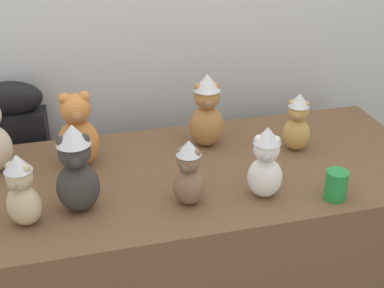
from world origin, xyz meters
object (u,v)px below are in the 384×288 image
object	(u,v)px
teddy_bear_mocha	(189,173)
party_cup_green	(336,185)
teddy_bear_sand	(22,191)
teddy_bear_snow	(266,163)
teddy_bear_caramel	(207,111)
instrument_case	(23,179)
teddy_bear_ginger	(78,132)
display_table	(192,247)
teddy_bear_charcoal	(76,170)
teddy_bear_honey	(297,123)

from	to	relation	value
teddy_bear_mocha	party_cup_green	size ratio (longest dim) A/B	2.26
teddy_bear_sand	teddy_bear_snow	world-z (taller)	teddy_bear_snow
teddy_bear_mocha	party_cup_green	xyz separation A→B (m)	(0.51, -0.10, -0.07)
teddy_bear_sand	teddy_bear_caramel	xyz separation A→B (m)	(0.73, 0.39, 0.03)
instrument_case	party_cup_green	bearing A→B (deg)	-30.85
teddy_bear_snow	teddy_bear_ginger	bearing A→B (deg)	169.25
instrument_case	teddy_bear_mocha	bearing A→B (deg)	-44.61
display_table	teddy_bear_mocha	xyz separation A→B (m)	(-0.07, -0.21, 0.49)
instrument_case	party_cup_green	distance (m)	1.43
teddy_bear_caramel	party_cup_green	size ratio (longest dim) A/B	2.88
teddy_bear_charcoal	teddy_bear_caramel	bearing A→B (deg)	32.46
display_table	teddy_bear_caramel	distance (m)	0.57
party_cup_green	display_table	bearing A→B (deg)	145.18
display_table	teddy_bear_charcoal	world-z (taller)	teddy_bear_charcoal
teddy_bear_caramel	teddy_bear_honey	xyz separation A→B (m)	(0.35, -0.13, -0.03)
display_table	teddy_bear_charcoal	xyz separation A→B (m)	(-0.44, -0.15, 0.53)
instrument_case	teddy_bear_caramel	size ratio (longest dim) A/B	3.06
display_table	party_cup_green	world-z (taller)	party_cup_green
teddy_bear_snow	party_cup_green	size ratio (longest dim) A/B	2.49
teddy_bear_ginger	teddy_bear_caramel	world-z (taller)	teddy_bear_caramel
teddy_bear_sand	teddy_bear_caramel	world-z (taller)	teddy_bear_caramel
display_table	party_cup_green	bearing A→B (deg)	-34.82
display_table	instrument_case	size ratio (longest dim) A/B	1.93
instrument_case	teddy_bear_charcoal	size ratio (longest dim) A/B	2.98
instrument_case	teddy_bear_sand	xyz separation A→B (m)	(0.05, -0.72, 0.37)
teddy_bear_ginger	party_cup_green	xyz separation A→B (m)	(0.86, -0.47, -0.09)
teddy_bear_mocha	party_cup_green	distance (m)	0.53
teddy_bear_caramel	teddy_bear_sand	bearing A→B (deg)	-142.81
teddy_bear_snow	display_table	bearing A→B (deg)	153.38
teddy_bear_charcoal	teddy_bear_caramel	xyz separation A→B (m)	(0.55, 0.35, -0.00)
teddy_bear_caramel	teddy_bear_mocha	world-z (taller)	teddy_bear_caramel
teddy_bear_caramel	teddy_bear_snow	distance (m)	0.44
teddy_bear_charcoal	teddy_bear_sand	bearing A→B (deg)	-167.97
teddy_bear_ginger	teddy_bear_snow	bearing A→B (deg)	-32.03
teddy_bear_ginger	party_cup_green	size ratio (longest dim) A/B	2.81
display_table	teddy_bear_sand	xyz separation A→B (m)	(-0.62, -0.19, 0.50)
teddy_bear_snow	teddy_bear_sand	bearing A→B (deg)	-161.22
teddy_bear_charcoal	teddy_bear_honey	bearing A→B (deg)	13.87
teddy_bear_charcoal	teddy_bear_caramel	distance (m)	0.65
display_table	teddy_bear_mocha	distance (m)	0.54
party_cup_green	teddy_bear_ginger	bearing A→B (deg)	151.24
display_table	teddy_bear_sand	size ratio (longest dim) A/B	7.18
display_table	instrument_case	world-z (taller)	instrument_case
teddy_bear_ginger	teddy_bear_caramel	size ratio (longest dim) A/B	0.98
teddy_bear_ginger	teddy_bear_snow	distance (m)	0.73
teddy_bear_charcoal	teddy_bear_honey	xyz separation A→B (m)	(0.90, 0.22, -0.04)
teddy_bear_honey	teddy_bear_mocha	world-z (taller)	same
instrument_case	teddy_bear_caramel	xyz separation A→B (m)	(0.79, -0.34, 0.40)
teddy_bear_caramel	teddy_bear_ginger	bearing A→B (deg)	-166.50
teddy_bear_charcoal	party_cup_green	world-z (taller)	teddy_bear_charcoal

